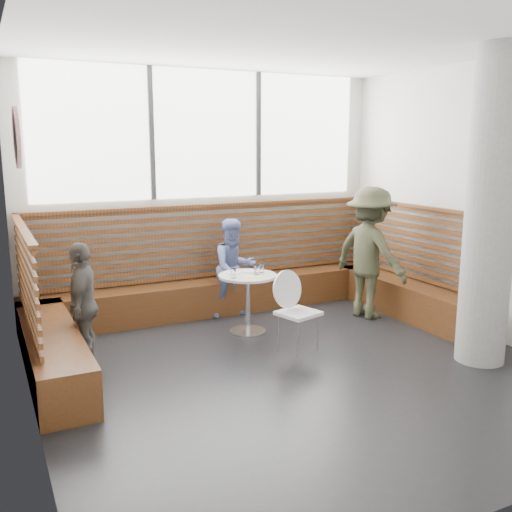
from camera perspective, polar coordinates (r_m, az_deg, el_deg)
name	(u,v)px	position (r m, az deg, el deg)	size (l,w,h in m)	color
room	(301,213)	(5.50, 4.56, 4.35)	(5.00, 5.00, 3.20)	silver
booth	(229,291)	(7.28, -2.67, -3.52)	(5.00, 2.50, 1.44)	#492812
concrete_column	(491,210)	(6.22, 22.41, 4.31)	(0.50, 0.50, 3.20)	gray
wall_art	(16,137)	(5.11, -22.84, 10.87)	(0.50, 0.50, 0.03)	white
cafe_table	(248,291)	(6.85, -0.84, -3.54)	(0.70, 0.70, 0.72)	silver
cafe_chair	(295,304)	(6.30, 3.96, -4.84)	(0.42, 0.41, 0.88)	white
adult_man	(370,253)	(7.56, 11.34, 0.31)	(1.11, 0.64, 1.72)	#3F412B
child_back	(234,268)	(7.47, -2.20, -1.22)	(0.63, 0.49, 1.30)	#6977B6
child_left	(83,304)	(6.10, -16.91, -4.63)	(0.75, 0.31, 1.29)	#56534E
plate_near	(234,273)	(6.87, -2.25, -1.69)	(0.19, 0.19, 0.01)	white
plate_far	(249,271)	(6.94, -0.69, -1.54)	(0.20, 0.20, 0.01)	white
glass_left	(233,273)	(6.63, -2.29, -1.74)	(0.07, 0.07, 0.11)	white
glass_mid	(257,270)	(6.78, 0.07, -1.40)	(0.07, 0.07, 0.12)	white
glass_right	(261,268)	(6.91, 0.48, -1.17)	(0.07, 0.07, 0.12)	white
menu_card	(255,277)	(6.68, -0.13, -2.08)	(0.19, 0.13, 0.00)	#A5C64C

